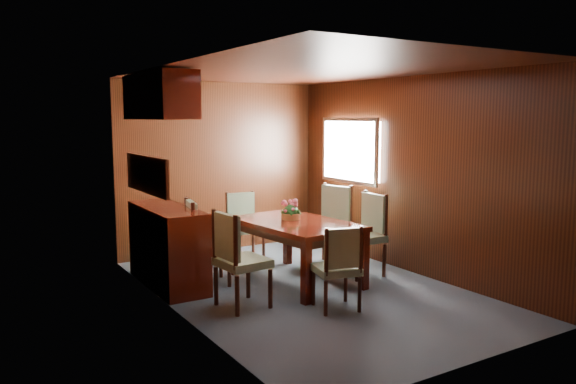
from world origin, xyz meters
TOP-DOWN VIEW (x-y plane):
  - ground at (0.00, 0.00)m, footprint 4.50×4.50m
  - room_shell at (-0.10, 0.33)m, footprint 3.06×4.52m
  - sideboard at (-1.25, 1.00)m, footprint 0.48×1.40m
  - dining_table at (0.06, 0.34)m, footprint 1.10×1.61m
  - chair_left_near at (-0.94, -0.13)m, footprint 0.49×0.51m
  - chair_left_far at (-0.91, 0.81)m, footprint 0.53×0.55m
  - chair_right_near at (0.96, 0.15)m, footprint 0.48×0.50m
  - chair_right_far at (0.86, 0.76)m, footprint 0.59×0.60m
  - chair_head at (-0.12, -0.73)m, footprint 0.49×0.48m
  - chair_foot at (0.04, 1.63)m, footprint 0.46×0.45m
  - flower_centerpiece at (0.08, 0.49)m, footprint 0.24×0.24m

SIDE VIEW (x-z plane):
  - ground at x=0.00m, z-range 0.00..0.00m
  - sideboard at x=-1.25m, z-range 0.00..0.90m
  - chair_head at x=-0.12m, z-range 0.05..0.91m
  - chair_foot at x=0.04m, z-range 0.05..0.96m
  - chair_left_far at x=-0.91m, z-range 0.05..1.04m
  - chair_left_near at x=-0.94m, z-range 0.05..1.05m
  - chair_right_near at x=0.96m, z-range 0.06..1.06m
  - chair_right_far at x=0.86m, z-range 0.06..1.10m
  - dining_table at x=0.06m, z-range 0.26..0.97m
  - flower_centerpiece at x=0.08m, z-range 0.71..0.95m
  - room_shell at x=-0.10m, z-range 0.43..2.84m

